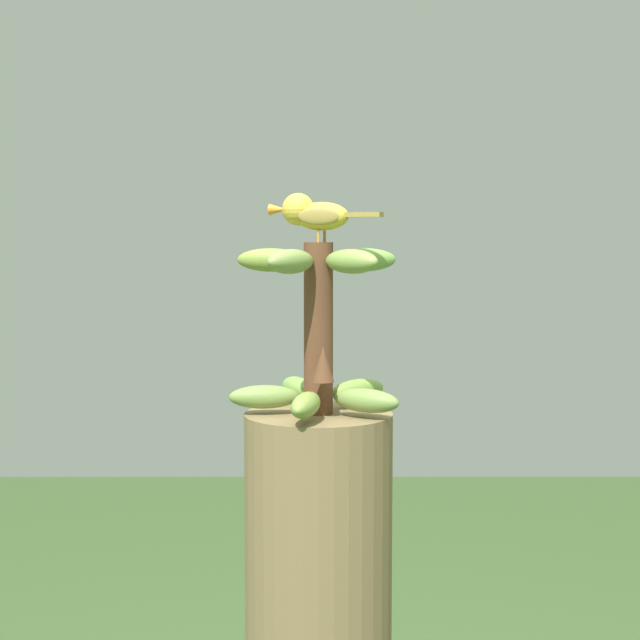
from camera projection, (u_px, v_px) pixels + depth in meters
name	position (u px, v px, depth m)	size (l,w,h in m)	color
banana_bunch	(320.00, 330.00, 1.68)	(0.30, 0.29, 0.29)	brown
perched_bird	(314.00, 213.00, 1.66)	(0.09, 0.19, 0.08)	#C68933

